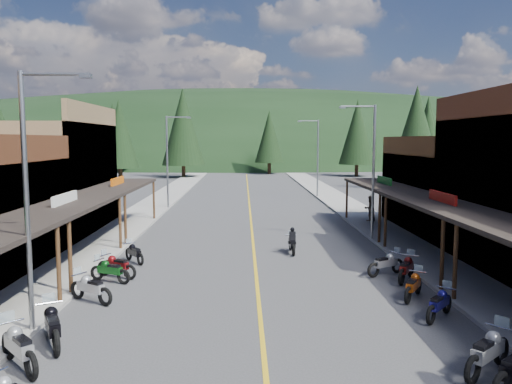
{
  "coord_description": "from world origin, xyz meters",
  "views": [
    {
      "loc": [
        -0.56,
        -21.08,
        5.98
      ],
      "look_at": [
        0.17,
        7.31,
        3.0
      ],
      "focal_mm": 35.0,
      "sensor_mm": 36.0,
      "label": 1
    }
  ],
  "objects": [
    {
      "name": "sidewalk_east",
      "position": [
        8.7,
        20.0,
        0.07
      ],
      "size": [
        3.4,
        94.0,
        0.15
      ],
      "primitive_type": "cube",
      "color": "gray",
      "rests_on": "ground"
    },
    {
      "name": "bike_west_8",
      "position": [
        -6.09,
        0.27,
        0.58
      ],
      "size": [
        2.13,
        1.55,
        1.17
      ],
      "primitive_type": null,
      "rotation": [
        0.0,
        0.0,
        1.09
      ],
      "color": "maroon",
      "rests_on": "ground"
    },
    {
      "name": "shop_east_3",
      "position": [
        13.75,
        11.3,
        2.53
      ],
      "size": [
        10.9,
        10.2,
        6.2
      ],
      "color": "#4C2D16",
      "rests_on": "ground"
    },
    {
      "name": "bike_east_4",
      "position": [
        5.67,
        -9.03,
        0.66
      ],
      "size": [
        2.25,
        2.07,
        1.31
      ],
      "primitive_type": null,
      "rotation": [
        0.0,
        0.0,
        -0.87
      ],
      "color": "gray",
      "rests_on": "ground"
    },
    {
      "name": "pine_2",
      "position": [
        -10.0,
        58.0,
        7.99
      ],
      "size": [
        6.72,
        6.72,
        14.0
      ],
      "color": "black",
      "rests_on": "ground"
    },
    {
      "name": "bike_east_8",
      "position": [
        5.73,
        0.33,
        0.58
      ],
      "size": [
        2.11,
        1.59,
        1.17
      ],
      "primitive_type": null,
      "rotation": [
        0.0,
        0.0,
        -1.06
      ],
      "color": "#949599",
      "rests_on": "ground"
    },
    {
      "name": "bike_east_6",
      "position": [
        5.83,
        -2.96,
        0.57
      ],
      "size": [
        1.66,
        2.03,
        1.14
      ],
      "primitive_type": null,
      "rotation": [
        0.0,
        0.0,
        -0.59
      ],
      "color": "#A13F0B",
      "rests_on": "ground"
    },
    {
      "name": "bike_west_6",
      "position": [
        -6.19,
        -3.07,
        0.6
      ],
      "size": [
        2.16,
        1.75,
        1.21
      ],
      "primitive_type": null,
      "rotation": [
        0.0,
        0.0,
        0.99
      ],
      "color": "#A5A5AA",
      "rests_on": "ground"
    },
    {
      "name": "pine_11",
      "position": [
        20.0,
        38.0,
        7.19
      ],
      "size": [
        5.82,
        5.82,
        12.4
      ],
      "color": "black",
      "rests_on": "ground"
    },
    {
      "name": "centerline",
      "position": [
        0.0,
        20.0,
        0.01
      ],
      "size": [
        0.15,
        90.0,
        0.01
      ],
      "primitive_type": "cube",
      "color": "gold",
      "rests_on": "ground"
    },
    {
      "name": "ground",
      "position": [
        0.0,
        0.0,
        0.0
      ],
      "size": [
        220.0,
        220.0,
        0.0
      ],
      "primitive_type": "plane",
      "color": "#38383A",
      "rests_on": "ground"
    },
    {
      "name": "sidewalk_west",
      "position": [
        -8.7,
        20.0,
        0.07
      ],
      "size": [
        3.4,
        94.0,
        0.15
      ],
      "primitive_type": "cube",
      "color": "gray",
      "rests_on": "ground"
    },
    {
      "name": "pine_7",
      "position": [
        -32.0,
        76.0,
        7.24
      ],
      "size": [
        5.88,
        5.88,
        12.5
      ],
      "color": "black",
      "rests_on": "ground"
    },
    {
      "name": "ridge_hill",
      "position": [
        0.0,
        135.0,
        0.0
      ],
      "size": [
        310.0,
        140.0,
        60.0
      ],
      "primitive_type": "ellipsoid",
      "color": "black",
      "rests_on": "ground"
    },
    {
      "name": "bike_west_7",
      "position": [
        -6.17,
        -0.46,
        0.56
      ],
      "size": [
        2.06,
        1.43,
        1.13
      ],
      "primitive_type": null,
      "rotation": [
        0.0,
        0.0,
        1.13
      ],
      "color": "#0D4313",
      "rests_on": "ground"
    },
    {
      "name": "bike_west_9",
      "position": [
        -5.89,
        2.91,
        0.54
      ],
      "size": [
        1.63,
        1.89,
        1.08
      ],
      "primitive_type": null,
      "rotation": [
        0.0,
        0.0,
        0.64
      ],
      "color": "black",
      "rests_on": "ground"
    },
    {
      "name": "streetlight_0",
      "position": [
        -6.95,
        -6.0,
        4.46
      ],
      "size": [
        2.16,
        0.18,
        8.0
      ],
      "color": "gray",
      "rests_on": "ground"
    },
    {
      "name": "rider_on_bike",
      "position": [
        2.0,
        4.72,
        0.58
      ],
      "size": [
        0.68,
        1.91,
        1.44
      ],
      "rotation": [
        0.0,
        0.0,
        0.02
      ],
      "color": "black",
      "rests_on": "ground"
    },
    {
      "name": "pine_5",
      "position": [
        34.0,
        72.0,
        7.99
      ],
      "size": [
        6.72,
        6.72,
        14.0
      ],
      "color": "black",
      "rests_on": "ground"
    },
    {
      "name": "bike_west_4",
      "position": [
        -6.42,
        -8.45,
        0.67
      ],
      "size": [
        2.15,
        2.24,
        1.33
      ],
      "primitive_type": null,
      "rotation": [
        0.0,
        0.0,
        0.74
      ],
      "color": "gray",
      "rests_on": "ground"
    },
    {
      "name": "pine_1",
      "position": [
        -24.0,
        70.0,
        7.24
      ],
      "size": [
        5.88,
        5.88,
        12.5
      ],
      "color": "black",
      "rests_on": "ground"
    },
    {
      "name": "bike_east_5",
      "position": [
        5.99,
        -5.07,
        0.57
      ],
      "size": [
        1.84,
        1.93,
        1.14
      ],
      "primitive_type": null,
      "rotation": [
        0.0,
        0.0,
        -0.74
      ],
      "color": "navy",
      "rests_on": "ground"
    },
    {
      "name": "streetlight_3",
      "position": [
        6.95,
        30.0,
        4.46
      ],
      "size": [
        2.16,
        0.18,
        8.0
      ],
      "color": "gray",
      "rests_on": "ground"
    },
    {
      "name": "pine_8",
      "position": [
        -22.0,
        40.0,
        5.98
      ],
      "size": [
        4.48,
        4.48,
        10.0
      ],
      "color": "black",
      "rests_on": "ground"
    },
    {
      "name": "pine_10",
      "position": [
        -18.0,
        50.0,
        6.78
      ],
      "size": [
        5.38,
        5.38,
        11.6
      ],
      "color": "black",
      "rests_on": "ground"
    },
    {
      "name": "bike_east_7",
      "position": [
        6.35,
        -0.58,
        0.61
      ],
      "size": [
        1.74,
        2.17,
        1.22
      ],
      "primitive_type": null,
      "rotation": [
        0.0,
        0.0,
        -0.57
      ],
      "color": "#620F0D",
      "rests_on": "ground"
    },
    {
      "name": "streetlight_2",
      "position": [
        6.95,
        8.0,
        4.46
      ],
      "size": [
        2.16,
        0.18,
        8.0
      ],
      "color": "gray",
      "rests_on": "ground"
    },
    {
      "name": "pine_9",
      "position": [
        24.0,
        45.0,
        6.38
      ],
      "size": [
        4.93,
        4.93,
        10.8
      ],
      "color": "black",
      "rests_on": "ground"
    },
    {
      "name": "pine_3",
      "position": [
        4.0,
        66.0,
        6.48
      ],
      "size": [
        5.04,
        5.04,
        11.0
      ],
      "color": "black",
      "rests_on": "ground"
    },
    {
      "name": "pedestrian_east_b",
      "position": [
        8.55,
        14.28,
        1.06
      ],
      "size": [
        1.01,
        0.78,
        1.82
      ],
      "primitive_type": "imported",
      "rotation": [
        0.0,
        0.0,
        3.49
      ],
      "color": "brown",
      "rests_on": "sidewalk_east"
    },
    {
      "name": "streetlight_1",
      "position": [
        -6.95,
        22.0,
        4.46
      ],
      "size": [
        2.16,
        0.18,
        8.0
      ],
      "color": "gray",
      "rests_on": "ground"
    },
    {
      "name": "pine_4",
      "position": [
        18.0,
        60.0,
        7.24
      ],
      "size": [
        5.88,
        5.88,
        12.5
      ],
      "color": "black",
      "rests_on": "ground"
    },
    {
      "name": "shop_west_3",
      "position": [
        -13.78,
        11.3,
        3.52
      ],
      "size": [
        10.9,
        10.2,
        8.2
      ],
      "color": "brown",
      "rests_on": "ground"
    },
    {
      "name": "pine_0",
      "position": [
        -40.0,
        62.0,
        6.48
      ],
      "size": [
        5.04,
        5.04,
        11.0
      ],
      "color": "black",
      "rests_on": "ground"
    },
    {
      "name": "bike_west_5",
      "position": [
        -6.12,
        -6.94,
        0.66
      ],
      "size": [
        1.74,
        2.42,
        1.33
      ],
      "primitive_type": null,
      "rotation": [
        0.0,
        0.0,
        0.47
      ],
      "color": "black",
      "rests_on": "ground"
    }
  ]
}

